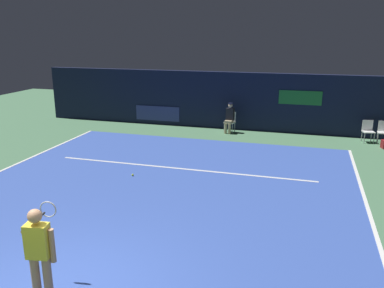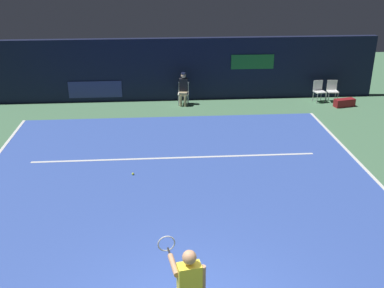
% 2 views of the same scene
% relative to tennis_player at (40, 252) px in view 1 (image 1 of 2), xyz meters
% --- Properties ---
extents(ground_plane, '(34.33, 34.33, 0.00)m').
position_rel_tennis_player_xyz_m(ground_plane, '(0.05, 5.02, -0.99)').
color(ground_plane, '#4C7A56').
extents(court_surface, '(11.07, 11.68, 0.01)m').
position_rel_tennis_player_xyz_m(court_surface, '(0.05, 5.02, -0.98)').
color(court_surface, '#3856B2').
rests_on(court_surface, ground).
extents(line_sideline_left, '(0.10, 11.68, 0.01)m').
position_rel_tennis_player_xyz_m(line_sideline_left, '(5.54, 5.02, -0.97)').
color(line_sideline_left, white).
rests_on(line_sideline_left, court_surface).
extents(line_service, '(8.64, 0.10, 0.01)m').
position_rel_tennis_player_xyz_m(line_service, '(0.05, 7.07, -0.97)').
color(line_service, white).
rests_on(line_service, court_surface).
extents(back_wall, '(17.54, 0.33, 2.60)m').
position_rel_tennis_player_xyz_m(back_wall, '(0.05, 13.15, 0.31)').
color(back_wall, '#141933').
rests_on(back_wall, ground).
extents(tennis_player, '(0.74, 0.93, 1.73)m').
position_rel_tennis_player_xyz_m(tennis_player, '(0.00, 0.00, 0.00)').
color(tennis_player, tan).
rests_on(tennis_player, ground).
extents(line_judge_on_chair, '(0.49, 0.57, 1.32)m').
position_rel_tennis_player_xyz_m(line_judge_on_chair, '(0.63, 12.38, -0.30)').
color(line_judge_on_chair, white).
rests_on(line_judge_on_chair, ground).
extents(courtside_chair_near, '(0.47, 0.45, 0.88)m').
position_rel_tennis_player_xyz_m(courtside_chair_near, '(6.89, 12.38, -0.49)').
color(courtside_chair_near, white).
rests_on(courtside_chair_near, ground).
extents(courtside_chair_far, '(0.51, 0.49, 0.88)m').
position_rel_tennis_player_xyz_m(courtside_chair_far, '(6.31, 12.38, -0.49)').
color(courtside_chair_far, white).
rests_on(courtside_chair_far, ground).
extents(tennis_ball, '(0.07, 0.07, 0.07)m').
position_rel_tennis_player_xyz_m(tennis_ball, '(-1.17, 6.00, -0.94)').
color(tennis_ball, '#CCE033').
rests_on(tennis_ball, court_surface).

